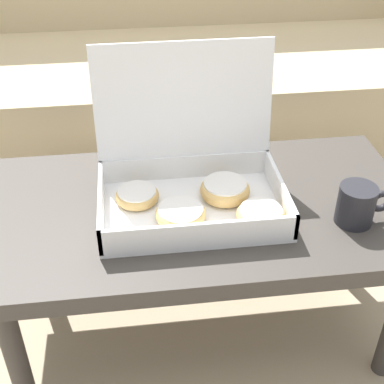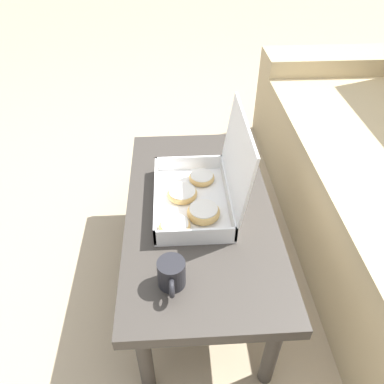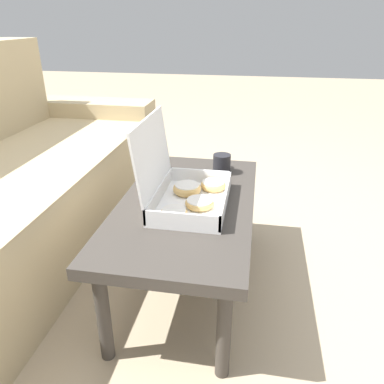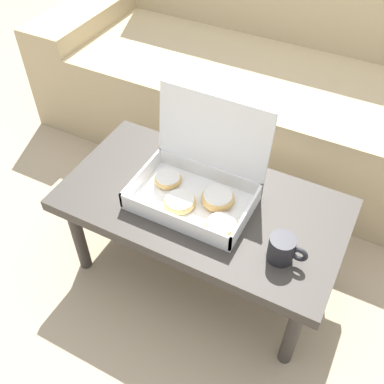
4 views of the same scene
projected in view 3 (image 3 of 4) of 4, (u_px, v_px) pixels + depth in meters
ground_plane at (169, 281)px, 1.55m from camera, size 12.00×12.00×0.00m
coffee_table at (187, 212)px, 1.40m from camera, size 0.92×0.49×0.38m
pastry_box at (185, 188)px, 1.35m from camera, size 0.38×0.28×0.31m
coffee_mug at (222, 163)px, 1.61m from camera, size 0.11×0.08×0.08m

